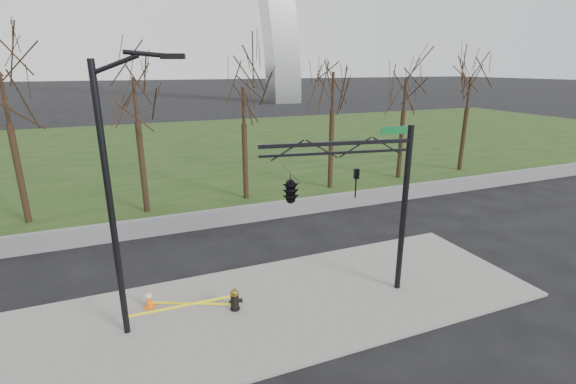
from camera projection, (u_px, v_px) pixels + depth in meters
name	position (u px, v px, depth m)	size (l,w,h in m)	color
ground	(281.00, 306.00, 13.90)	(500.00, 500.00, 0.00)	black
sidewalk	(281.00, 305.00, 13.89)	(18.00, 6.00, 0.10)	slate
grass_strip	(171.00, 148.00, 40.41)	(120.00, 40.00, 0.06)	#1A3312
guardrail	(224.00, 217.00, 20.84)	(60.00, 0.30, 0.90)	#59595B
tree_row	(194.00, 136.00, 23.10)	(44.82, 4.00, 8.09)	black
fire_hydrant	(235.00, 300.00, 13.45)	(0.49, 0.32, 0.79)	black
traffic_cone	(149.00, 299.00, 13.57)	(0.43, 0.43, 0.65)	#FF610D
street_light	(116.00, 186.00, 11.08)	(2.32, 0.88, 8.21)	black
traffic_signal_mast	(314.00, 186.00, 13.03)	(5.04, 2.54, 6.00)	black
caution_tape	(187.00, 305.00, 13.16)	(3.35, 1.20, 0.41)	#FFF20D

